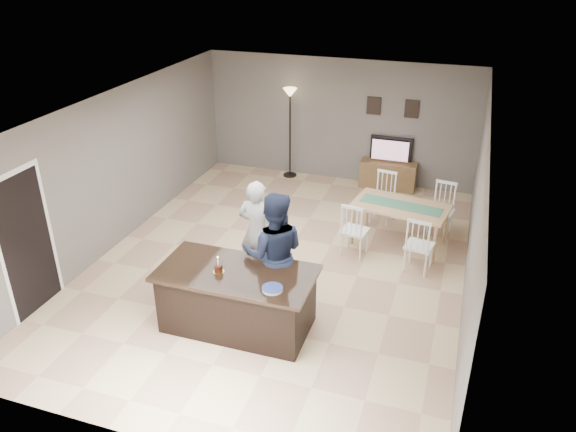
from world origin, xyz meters
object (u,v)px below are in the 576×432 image
(tv_console, at_px, (388,175))
(dining_table, at_px, (400,212))
(birthday_cake, at_px, (218,268))
(woman, at_px, (257,232))
(kitchen_island, at_px, (237,299))
(man, at_px, (274,254))
(television, at_px, (391,150))
(plate_stack, at_px, (272,289))
(floor_lamp, at_px, (290,109))

(tv_console, bearing_deg, dining_table, -76.50)
(birthday_cake, bearing_deg, woman, 88.05)
(kitchen_island, distance_m, man, 0.81)
(woman, relative_size, dining_table, 0.83)
(kitchen_island, relative_size, dining_table, 1.04)
(woman, bearing_deg, television, -102.15)
(birthday_cake, bearing_deg, man, 47.33)
(man, bearing_deg, birthday_cake, 31.59)
(dining_table, bearing_deg, man, -110.12)
(tv_console, height_order, woman, woman)
(woman, distance_m, dining_table, 2.72)
(kitchen_island, distance_m, tv_console, 5.70)
(plate_stack, bearing_deg, dining_table, 70.85)
(tv_console, bearing_deg, plate_stack, -95.68)
(woman, xyz_separation_m, birthday_cake, (-0.05, -1.32, 0.11))
(kitchen_island, bearing_deg, tv_console, 77.84)
(dining_table, distance_m, floor_lamp, 3.88)
(plate_stack, bearing_deg, floor_lamp, 106.06)
(television, height_order, plate_stack, television)
(television, relative_size, birthday_cake, 3.78)
(woman, distance_m, plate_stack, 1.71)
(woman, xyz_separation_m, plate_stack, (0.80, -1.51, 0.07))
(man, height_order, floor_lamp, floor_lamp)
(woman, relative_size, plate_stack, 6.23)
(birthday_cake, height_order, dining_table, birthday_cake)
(plate_stack, distance_m, floor_lamp, 6.10)
(television, relative_size, dining_table, 0.44)
(man, height_order, plate_stack, man)
(tv_console, relative_size, floor_lamp, 0.59)
(television, height_order, birthday_cake, birthday_cake)
(tv_console, bearing_deg, television, 90.00)
(kitchen_island, relative_size, man, 1.15)
(kitchen_island, bearing_deg, woman, 98.13)
(kitchen_island, relative_size, birthday_cake, 8.90)
(kitchen_island, bearing_deg, birthday_cake, -161.38)
(man, relative_size, dining_table, 0.91)
(woman, xyz_separation_m, dining_table, (1.97, 1.86, -0.22))
(tv_console, relative_size, plate_stack, 4.39)
(dining_table, bearing_deg, birthday_cake, -113.10)
(television, relative_size, floor_lamp, 0.45)
(tv_console, distance_m, woman, 4.57)
(kitchen_island, height_order, plate_stack, plate_stack)
(man, relative_size, birthday_cake, 7.77)
(dining_table, bearing_deg, kitchen_island, -110.73)
(tv_console, distance_m, birthday_cake, 5.86)
(tv_console, height_order, television, television)
(tv_console, bearing_deg, birthday_cake, -104.15)
(woman, bearing_deg, man, 132.55)
(television, relative_size, plate_stack, 3.34)
(television, distance_m, man, 5.16)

